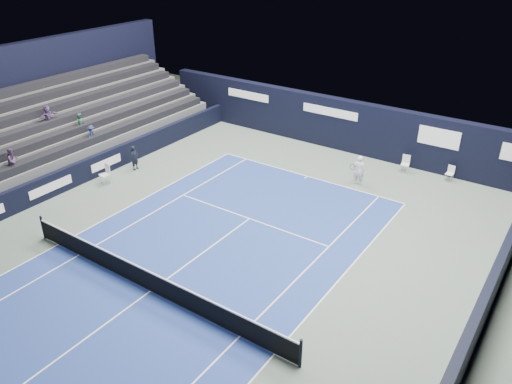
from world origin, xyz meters
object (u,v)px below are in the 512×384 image
(folding_chair_back_a, at_px, (406,162))
(line_judge_chair, at_px, (106,172))
(tennis_player, at_px, (359,170))
(folding_chair_back_b, at_px, (450,172))
(tennis_net, at_px, (149,280))

(folding_chair_back_a, xyz_separation_m, line_judge_chair, (-12.53, -10.33, 0.07))
(folding_chair_back_a, distance_m, tennis_player, 3.26)
(folding_chair_back_b, distance_m, tennis_player, 5.01)
(tennis_net, bearing_deg, tennis_player, 78.23)
(folding_chair_back_a, distance_m, folding_chair_back_b, 2.38)
(tennis_player, bearing_deg, folding_chair_back_b, 39.35)
(folding_chair_back_b, bearing_deg, line_judge_chair, -140.13)
(tennis_player, bearing_deg, tennis_net, -101.77)
(folding_chair_back_b, bearing_deg, tennis_player, -136.27)
(line_judge_chair, relative_size, tennis_net, 0.08)
(line_judge_chair, xyz_separation_m, tennis_net, (8.39, -5.18, -0.11))
(folding_chair_back_a, height_order, folding_chair_back_b, folding_chair_back_a)
(tennis_net, bearing_deg, line_judge_chair, 148.33)
(folding_chair_back_a, xyz_separation_m, tennis_net, (-4.13, -15.51, -0.04))
(line_judge_chair, height_order, tennis_net, tennis_net)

